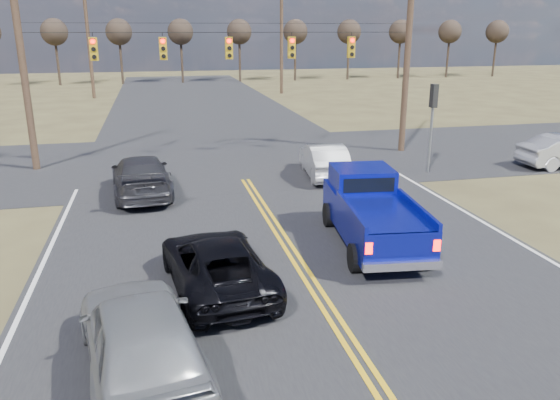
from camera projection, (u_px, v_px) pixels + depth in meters
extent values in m
plane|color=brown|center=(368.00, 373.00, 10.14)|extent=(160.00, 160.00, 0.00)
cube|color=#28282B|center=(264.00, 209.00, 19.45)|extent=(14.00, 120.00, 0.02)
cube|color=#28282B|center=(232.00, 159.00, 26.89)|extent=(120.00, 12.00, 0.02)
cylinder|color=#473323|center=(22.00, 57.00, 23.48)|extent=(0.32, 0.32, 10.00)
cylinder|color=#473323|center=(408.00, 53.00, 27.32)|extent=(0.32, 0.32, 10.00)
cylinder|color=black|center=(229.00, 32.00, 25.10)|extent=(18.00, 0.02, 0.02)
cylinder|color=black|center=(228.00, 23.00, 24.98)|extent=(18.00, 0.02, 0.02)
cube|color=#B28C14|center=(94.00, 49.00, 24.03)|extent=(0.34, 0.24, 1.00)
cylinder|color=#FF0C05|center=(93.00, 41.00, 23.80)|extent=(0.20, 0.06, 0.20)
cylinder|color=black|center=(93.00, 49.00, 23.90)|extent=(0.20, 0.06, 0.20)
cylinder|color=black|center=(94.00, 57.00, 24.00)|extent=(0.20, 0.06, 0.20)
cube|color=black|center=(92.00, 39.00, 23.74)|extent=(0.24, 0.14, 0.03)
cube|color=#B28C14|center=(163.00, 49.00, 24.67)|extent=(0.34, 0.24, 1.00)
cylinder|color=#FF0C05|center=(163.00, 41.00, 24.44)|extent=(0.20, 0.06, 0.20)
cylinder|color=black|center=(163.00, 49.00, 24.54)|extent=(0.20, 0.06, 0.20)
cylinder|color=black|center=(164.00, 56.00, 24.64)|extent=(0.20, 0.06, 0.20)
cube|color=black|center=(163.00, 38.00, 24.38)|extent=(0.24, 0.14, 0.03)
cube|color=#B28C14|center=(229.00, 48.00, 25.31)|extent=(0.34, 0.24, 1.00)
cylinder|color=#FF0C05|center=(229.00, 41.00, 25.08)|extent=(0.20, 0.06, 0.20)
cylinder|color=black|center=(229.00, 48.00, 25.18)|extent=(0.20, 0.06, 0.20)
cylinder|color=black|center=(230.00, 56.00, 25.28)|extent=(0.20, 0.06, 0.20)
cube|color=black|center=(229.00, 38.00, 25.02)|extent=(0.24, 0.14, 0.03)
cube|color=#B28C14|center=(292.00, 48.00, 25.95)|extent=(0.34, 0.24, 1.00)
cylinder|color=#FF0C05|center=(292.00, 40.00, 25.72)|extent=(0.20, 0.06, 0.20)
cylinder|color=black|center=(292.00, 48.00, 25.82)|extent=(0.20, 0.06, 0.20)
cylinder|color=black|center=(292.00, 55.00, 25.92)|extent=(0.20, 0.06, 0.20)
cube|color=black|center=(292.00, 38.00, 25.66)|extent=(0.24, 0.14, 0.03)
cube|color=#B28C14|center=(351.00, 47.00, 26.59)|extent=(0.34, 0.24, 1.00)
cylinder|color=#FF0C05|center=(352.00, 40.00, 26.36)|extent=(0.20, 0.06, 0.20)
cylinder|color=black|center=(352.00, 47.00, 26.46)|extent=(0.20, 0.06, 0.20)
cylinder|color=black|center=(352.00, 54.00, 26.56)|extent=(0.20, 0.06, 0.20)
cube|color=black|center=(353.00, 38.00, 26.30)|extent=(0.24, 0.14, 0.03)
cylinder|color=slate|center=(430.00, 137.00, 23.97)|extent=(0.12, 0.12, 3.20)
cube|color=black|center=(434.00, 96.00, 23.44)|extent=(0.24, 0.34, 1.00)
cylinder|color=#473323|center=(89.00, 43.00, 49.54)|extent=(0.32, 0.32, 10.00)
cylinder|color=#473323|center=(282.00, 42.00, 53.37)|extent=(0.32, 0.32, 10.00)
cylinder|color=#33261C|center=(58.00, 61.00, 62.17)|extent=(0.28, 0.28, 5.50)
sphere|color=#2D231C|center=(54.00, 32.00, 61.23)|extent=(3.00, 3.00, 3.00)
cylinder|color=#33261C|center=(121.00, 60.00, 63.66)|extent=(0.28, 0.28, 5.50)
sphere|color=#2D231C|center=(119.00, 32.00, 62.72)|extent=(3.00, 3.00, 3.00)
cylinder|color=#33261C|center=(182.00, 59.00, 65.15)|extent=(0.28, 0.28, 5.50)
sphere|color=#2D231C|center=(180.00, 32.00, 64.21)|extent=(3.00, 3.00, 3.00)
cylinder|color=#33261C|center=(240.00, 59.00, 66.64)|extent=(0.28, 0.28, 5.50)
sphere|color=#2D231C|center=(239.00, 32.00, 65.70)|extent=(3.00, 3.00, 3.00)
cylinder|color=#33261C|center=(295.00, 58.00, 68.13)|extent=(0.28, 0.28, 5.50)
sphere|color=#2D231C|center=(295.00, 32.00, 67.20)|extent=(3.00, 3.00, 3.00)
cylinder|color=#33261C|center=(348.00, 57.00, 69.63)|extent=(0.28, 0.28, 5.50)
sphere|color=#2D231C|center=(349.00, 32.00, 68.69)|extent=(3.00, 3.00, 3.00)
cylinder|color=#33261C|center=(399.00, 57.00, 71.12)|extent=(0.28, 0.28, 5.50)
sphere|color=#2D231C|center=(401.00, 32.00, 70.18)|extent=(3.00, 3.00, 3.00)
cylinder|color=#33261C|center=(448.00, 56.00, 72.61)|extent=(0.28, 0.28, 5.50)
sphere|color=#2D231C|center=(450.00, 32.00, 71.67)|extent=(3.00, 3.00, 3.00)
cylinder|color=#33261C|center=(494.00, 56.00, 74.10)|extent=(0.28, 0.28, 5.50)
sphere|color=#2D231C|center=(497.00, 32.00, 73.16)|extent=(3.00, 3.00, 3.00)
cylinder|color=black|center=(356.00, 258.00, 14.29)|extent=(0.40, 0.81, 0.78)
cylinder|color=black|center=(424.00, 255.00, 14.49)|extent=(0.40, 0.81, 0.78)
cylinder|color=black|center=(329.00, 215.00, 17.63)|extent=(0.40, 0.81, 0.78)
cylinder|color=black|center=(385.00, 213.00, 17.83)|extent=(0.40, 0.81, 0.78)
cube|color=#0E169B|center=(373.00, 217.00, 15.91)|extent=(2.54, 5.46, 0.98)
cube|color=#0E169B|center=(362.00, 178.00, 17.02)|extent=(1.98, 1.85, 0.70)
cube|color=black|center=(369.00, 185.00, 16.25)|extent=(1.56, 0.23, 0.44)
cube|color=#0E169B|center=(351.00, 210.00, 14.66)|extent=(0.46, 3.22, 0.20)
cube|color=#0E169B|center=(418.00, 208.00, 14.86)|extent=(0.46, 3.22, 0.20)
cube|color=#0E169B|center=(403.00, 244.00, 13.37)|extent=(1.95, 0.30, 0.59)
cube|color=silver|center=(402.00, 266.00, 13.46)|extent=(2.01, 0.40, 0.22)
cube|color=#FF0C05|center=(369.00, 248.00, 13.25)|extent=(0.18, 0.08, 0.29)
cube|color=#FF0C05|center=(437.00, 245.00, 13.44)|extent=(0.18, 0.08, 0.29)
imported|color=gray|center=(141.00, 336.00, 9.80)|extent=(2.76, 5.20, 1.68)
imported|color=black|center=(216.00, 264.00, 13.27)|extent=(2.69, 4.98, 1.33)
imported|color=silver|center=(324.00, 160.00, 23.53)|extent=(2.05, 4.57, 1.46)
imported|color=#333338|center=(141.00, 176.00, 20.92)|extent=(2.51, 5.38, 1.52)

